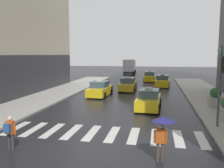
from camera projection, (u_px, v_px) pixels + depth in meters
name	position (u px, v px, depth m)	size (l,w,h in m)	color
ground_plane	(87.00, 155.00, 10.74)	(160.00, 160.00, 0.00)	black
crosswalk_markings	(102.00, 133.00, 13.66)	(11.30, 2.80, 0.01)	silver
traffic_light_pole	(222.00, 75.00, 14.10)	(0.44, 0.84, 4.80)	#47474C
taxi_lead	(149.00, 100.00, 19.88)	(2.10, 4.62, 1.80)	yellow
taxi_second	(100.00, 89.00, 25.90)	(2.10, 4.62, 1.80)	yellow
taxi_third	(128.00, 85.00, 29.83)	(1.96, 4.55, 1.80)	gold
taxi_fourth	(163.00, 81.00, 33.49)	(2.12, 4.63, 1.80)	yellow
taxi_fifth	(149.00, 77.00, 39.91)	(1.99, 4.57, 1.80)	yellow
box_truck	(130.00, 66.00, 53.48)	(2.36, 7.57, 3.35)	#2D2D2D
pedestrian_with_umbrella	(163.00, 127.00, 9.89)	(0.96, 0.96, 1.94)	#473D33
pedestrian_with_backpack	(10.00, 131.00, 11.09)	(0.55, 0.43, 1.65)	#333338
planter_mid_block	(215.00, 98.00, 19.94)	(1.10, 1.10, 1.60)	#A8A399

